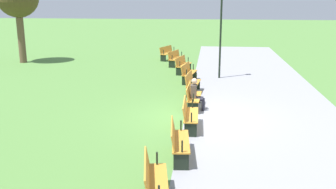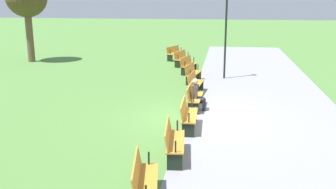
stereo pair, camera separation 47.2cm
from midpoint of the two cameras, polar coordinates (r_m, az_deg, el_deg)
The scene contains 13 objects.
ground_plane at distance 13.46m, azimuth 4.77°, elevation -3.45°, with size 120.00×120.00×0.00m, color #54843D.
path_paving at distance 13.55m, azimuth 15.52°, elevation -3.80°, with size 39.78×5.64×0.01m, color #939399.
bench_0 at distance 25.73m, azimuth 1.51°, elevation 6.20°, with size 1.73×1.03×0.89m.
bench_1 at distance 23.49m, azimuth 2.64°, elevation 5.42°, with size 1.73×0.93×0.89m.
bench_2 at distance 21.23m, azimuth 3.61°, elevation 4.45°, with size 1.73×0.84×0.89m.
bench_3 at distance 18.97m, azimuth 4.36°, elevation 3.25°, with size 1.72×0.74×0.89m.
bench_4 at distance 16.70m, azimuth 4.80°, elevation 1.73°, with size 1.71×0.63×0.89m.
bench_5 at distance 14.44m, azimuth 4.77°, elevation -0.27°, with size 1.68×0.53×0.89m.
bench_6 at distance 12.22m, azimuth 4.04°, elevation -2.98°, with size 1.68×0.53×0.89m.
bench_7 at distance 10.05m, azimuth 2.12°, elevation -6.82°, with size 1.71×0.63×0.89m.
bench_8 at distance 8.01m, azimuth -1.96°, elevation -12.58°, with size 1.72×0.74×0.89m.
person_seated at distance 14.19m, azimuth 5.27°, elevation 0.15°, with size 0.33×0.52×1.20m.
lamp_post at distance 19.72m, azimuth 9.31°, elevation 11.00°, with size 0.32×0.32×4.39m.
Camera 2 is at (12.77, 1.02, 4.09)m, focal length 41.16 mm.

